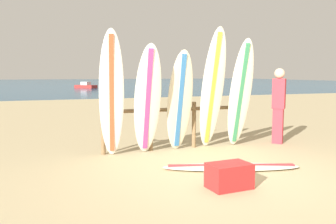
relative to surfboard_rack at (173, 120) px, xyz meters
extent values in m
plane|color=tan|center=(0.11, -2.18, -0.64)|extent=(120.00, 120.00, 0.00)
cube|color=navy|center=(0.11, 55.82, -0.64)|extent=(120.00, 80.00, 0.01)
cylinder|color=olive|center=(-1.50, 0.00, -0.13)|extent=(0.09, 0.09, 1.01)
cylinder|color=olive|center=(-0.50, 0.00, -0.13)|extent=(0.09, 0.09, 1.01)
cylinder|color=olive|center=(0.50, 0.00, -0.13)|extent=(0.09, 0.09, 1.01)
cylinder|color=olive|center=(1.50, 0.00, -0.13)|extent=(0.09, 0.09, 1.01)
cylinder|color=olive|center=(0.00, 0.00, 0.22)|extent=(3.11, 0.08, 0.08)
ellipsoid|color=white|center=(-1.40, -0.45, 0.58)|extent=(0.59, 0.85, 2.44)
cube|color=#CC5933|center=(-1.40, -0.45, 0.58)|extent=(0.20, 0.74, 2.25)
ellipsoid|color=white|center=(-0.70, -0.45, 0.46)|extent=(0.61, 0.88, 2.20)
cube|color=#A53F8C|center=(-0.70, -0.45, 0.46)|extent=(0.17, 0.79, 2.03)
ellipsoid|color=beige|center=(0.06, -0.27, 0.42)|extent=(0.55, 0.54, 2.12)
cube|color=#3372B2|center=(0.06, -0.27, 0.42)|extent=(0.10, 0.51, 1.95)
ellipsoid|color=silver|center=(0.73, -0.42, 0.64)|extent=(0.62, 1.05, 2.56)
cube|color=gold|center=(0.73, -0.42, 0.64)|extent=(0.24, 0.92, 2.36)
ellipsoid|color=silver|center=(1.39, -0.45, 0.54)|extent=(0.63, 0.92, 2.36)
cube|color=#388C59|center=(1.39, -0.45, 0.54)|extent=(0.24, 0.79, 2.17)
ellipsoid|color=silver|center=(0.38, -1.84, -0.61)|extent=(2.42, 1.23, 0.07)
cube|color=#B73338|center=(0.38, -1.84, -0.61)|extent=(2.10, 0.77, 0.08)
cube|color=#D8333F|center=(2.52, -0.27, -0.23)|extent=(0.27, 0.27, 0.82)
cube|color=#D8333F|center=(2.52, -0.27, 0.53)|extent=(0.32, 0.33, 0.69)
sphere|color=beige|center=(2.52, -0.27, 0.99)|extent=(0.24, 0.24, 0.24)
cube|color=#B22D28|center=(2.05, 32.69, -0.46)|extent=(2.42, 2.48, 0.35)
cube|color=silver|center=(2.05, 32.69, -0.10)|extent=(1.13, 1.14, 0.36)
cube|color=red|center=(-0.17, -2.73, -0.46)|extent=(0.63, 0.44, 0.36)
camera|label=1|loc=(-2.65, -7.01, 0.99)|focal=37.52mm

